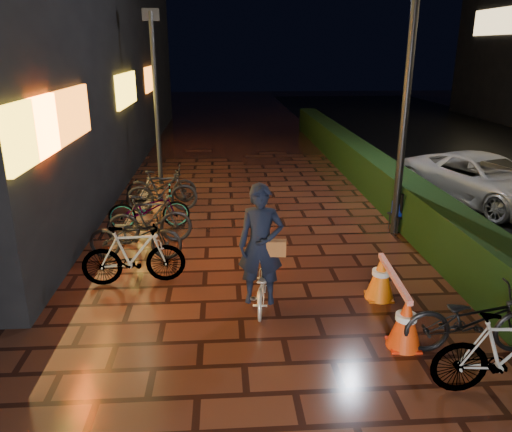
{
  "coord_description": "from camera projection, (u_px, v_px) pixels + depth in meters",
  "views": [
    {
      "loc": [
        -0.77,
        -5.8,
        3.73
      ],
      "look_at": [
        -0.24,
        1.94,
        1.1
      ],
      "focal_mm": 35.0,
      "sensor_mm": 36.0,
      "label": 1
    }
  ],
  "objects": [
    {
      "name": "ground",
      "position": [
        284.0,
        339.0,
        6.73
      ],
      "size": [
        80.0,
        80.0,
        0.0
      ],
      "primitive_type": "plane",
      "color": "#381911",
      "rests_on": "ground"
    },
    {
      "name": "hedge",
      "position": [
        364.0,
        166.0,
        14.34
      ],
      "size": [
        0.7,
        20.0,
        1.0
      ],
      "primitive_type": "cube",
      "color": "black",
      "rests_on": "ground"
    },
    {
      "name": "van",
      "position": [
        484.0,
        180.0,
        12.36
      ],
      "size": [
        3.42,
        4.82,
        1.22
      ],
      "primitive_type": "imported",
      "rotation": [
        0.0,
        0.0,
        0.35
      ],
      "color": "#BABBBF",
      "rests_on": "ground"
    },
    {
      "name": "lamp_post_hedge",
      "position": [
        408.0,
        78.0,
        9.59
      ],
      "size": [
        0.55,
        0.2,
        5.78
      ],
      "color": "black",
      "rests_on": "ground"
    },
    {
      "name": "lamp_post_sf",
      "position": [
        156.0,
        92.0,
        13.6
      ],
      "size": [
        0.45,
        0.14,
        4.7
      ],
      "color": "black",
      "rests_on": "ground"
    },
    {
      "name": "cyclist",
      "position": [
        261.0,
        263.0,
        7.33
      ],
      "size": [
        0.72,
        1.39,
        1.93
      ],
      "color": "silver",
      "rests_on": "ground"
    },
    {
      "name": "traffic_barrier",
      "position": [
        392.0,
        297.0,
        7.09
      ],
      "size": [
        0.54,
        1.79,
        0.72
      ],
      "color": "red",
      "rests_on": "ground"
    },
    {
      "name": "cart_assembly",
      "position": [
        402.0,
        210.0,
        10.55
      ],
      "size": [
        0.57,
        0.6,
        0.91
      ],
      "color": "black",
      "rests_on": "ground"
    },
    {
      "name": "parked_bikes_storefront",
      "position": [
        150.0,
        212.0,
        10.41
      ],
      "size": [
        1.93,
        5.25,
        1.01
      ],
      "color": "black",
      "rests_on": "ground"
    },
    {
      "name": "parked_bikes_hedge",
      "position": [
        487.0,
        334.0,
        5.96
      ],
      "size": [
        1.76,
        1.47,
        1.01
      ],
      "color": "black",
      "rests_on": "ground"
    }
  ]
}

